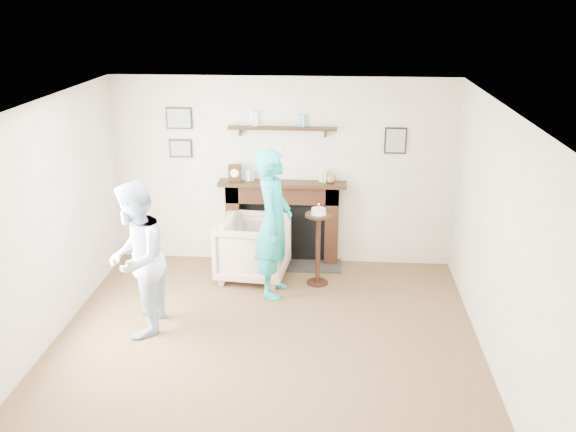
% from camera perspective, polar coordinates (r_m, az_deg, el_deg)
% --- Properties ---
extents(ground, '(5.00, 5.00, 0.00)m').
position_cam_1_polar(ground, '(6.68, -2.23, -12.28)').
color(ground, brown).
rests_on(ground, ground).
extents(room_shell, '(4.54, 5.02, 2.52)m').
position_cam_1_polar(room_shell, '(6.64, -1.77, 2.92)').
color(room_shell, beige).
rests_on(room_shell, ground).
extents(armchair, '(0.95, 0.93, 0.79)m').
position_cam_1_polar(armchair, '(8.38, -3.02, -5.39)').
color(armchair, tan).
rests_on(armchair, ground).
extents(man, '(0.68, 0.85, 1.68)m').
position_cam_1_polar(man, '(7.30, -12.87, -9.87)').
color(man, '#ACB8D7').
rests_on(man, ground).
extents(woman, '(0.48, 0.69, 1.81)m').
position_cam_1_polar(woman, '(7.95, -1.24, -6.81)').
color(woman, '#20B79C').
rests_on(woman, ground).
extents(pedestal_table, '(0.33, 0.33, 1.07)m').
position_cam_1_polar(pedestal_table, '(7.94, 2.70, -1.68)').
color(pedestal_table, black).
rests_on(pedestal_table, ground).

